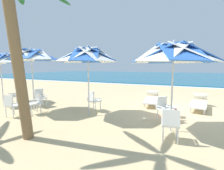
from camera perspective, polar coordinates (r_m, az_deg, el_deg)
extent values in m
plane|color=#D3B784|center=(7.92, 22.04, -8.02)|extent=(80.00, 80.00, 0.00)
cube|color=#19607F|center=(35.15, 23.56, 2.94)|extent=(80.00, 36.00, 0.10)
cube|color=white|center=(16.91, 23.08, -0.51)|extent=(80.00, 0.70, 0.01)
cylinder|color=silver|center=(5.10, 20.15, -3.64)|extent=(0.05, 0.05, 2.12)
cube|color=blue|center=(5.27, 26.98, 9.95)|extent=(1.39, 1.31, 0.56)
cube|color=white|center=(5.59, 23.43, 9.89)|extent=(1.31, 1.37, 0.56)
cube|color=blue|center=(5.61, 18.67, 10.06)|extent=(1.31, 1.39, 0.56)
cube|color=white|center=(5.33, 14.80, 10.39)|extent=(1.37, 1.31, 0.56)
cube|color=blue|center=(4.88, 13.93, 10.79)|extent=(1.39, 1.31, 0.56)
cube|color=white|center=(4.51, 17.34, 11.05)|extent=(1.31, 1.37, 0.56)
cube|color=blue|center=(4.48, 23.29, 10.85)|extent=(1.31, 1.39, 0.56)
cube|color=white|center=(4.81, 27.27, 10.33)|extent=(1.37, 1.31, 0.56)
sphere|color=silver|center=(5.08, 20.87, 14.06)|extent=(0.08, 0.08, 0.08)
cube|color=white|center=(4.60, 19.67, -12.69)|extent=(0.49, 0.49, 0.05)
cube|color=white|center=(4.34, 19.94, -10.73)|extent=(0.43, 0.15, 0.40)
cube|color=white|center=(4.56, 17.17, -11.32)|extent=(0.09, 0.40, 0.03)
cube|color=white|center=(4.59, 22.27, -11.42)|extent=(0.09, 0.40, 0.03)
cylinder|color=white|center=(4.84, 17.29, -14.57)|extent=(0.04, 0.04, 0.41)
cylinder|color=white|center=(4.86, 21.58, -14.63)|extent=(0.04, 0.04, 0.41)
cylinder|color=white|center=(4.51, 17.37, -16.16)|extent=(0.04, 0.04, 0.41)
cylinder|color=white|center=(4.54, 22.00, -16.22)|extent=(0.04, 0.04, 0.41)
cube|color=white|center=(6.02, 18.12, -8.09)|extent=(0.62, 0.62, 0.05)
cube|color=white|center=(6.11, 16.93, -5.66)|extent=(0.35, 0.37, 0.40)
cube|color=white|center=(6.13, 19.55, -6.83)|extent=(0.32, 0.29, 0.03)
cube|color=white|center=(5.86, 16.70, -7.32)|extent=(0.32, 0.29, 0.03)
cylinder|color=white|center=(6.07, 20.43, -10.31)|extent=(0.04, 0.04, 0.41)
cylinder|color=white|center=(5.84, 17.92, -10.89)|extent=(0.04, 0.04, 0.41)
cylinder|color=white|center=(6.32, 18.16, -9.58)|extent=(0.04, 0.04, 0.41)
cylinder|color=white|center=(6.09, 15.67, -10.09)|extent=(0.04, 0.04, 0.41)
cylinder|color=silver|center=(6.44, -8.17, -1.03)|extent=(0.05, 0.05, 2.17)
cube|color=blue|center=(6.33, -3.15, 10.44)|extent=(1.32, 1.25, 0.56)
cube|color=white|center=(6.75, -4.32, 10.19)|extent=(1.25, 1.30, 0.56)
cube|color=blue|center=(6.97, -7.56, 10.03)|extent=(1.25, 1.32, 0.56)
cube|color=white|center=(6.88, -11.17, 10.01)|extent=(1.30, 1.25, 0.56)
cube|color=blue|center=(6.52, -13.41, 10.16)|extent=(1.32, 1.25, 0.56)
cube|color=white|center=(6.09, -12.84, 10.44)|extent=(1.25, 1.30, 0.56)
cube|color=blue|center=(5.84, -9.32, 10.69)|extent=(1.25, 1.32, 0.56)
cube|color=white|center=(5.94, -5.11, 10.68)|extent=(1.30, 1.25, 0.56)
sphere|color=silver|center=(6.43, -8.41, 13.26)|extent=(0.08, 0.08, 0.08)
cube|color=white|center=(7.17, -6.10, -5.47)|extent=(0.58, 0.58, 0.05)
cube|color=white|center=(7.01, -7.45, -3.88)|extent=(0.42, 0.26, 0.40)
cube|color=white|center=(7.30, -7.03, -4.37)|extent=(0.20, 0.38, 0.03)
cube|color=white|center=(6.99, -5.15, -4.85)|extent=(0.20, 0.38, 0.03)
cylinder|color=white|center=(7.46, -5.77, -6.82)|extent=(0.04, 0.04, 0.41)
cylinder|color=white|center=(7.18, -4.10, -7.32)|extent=(0.04, 0.04, 0.41)
cylinder|color=white|center=(7.26, -8.03, -7.21)|extent=(0.04, 0.04, 0.41)
cylinder|color=white|center=(6.98, -6.41, -7.75)|extent=(0.04, 0.04, 0.41)
cylinder|color=silver|center=(7.80, -25.86, 0.08)|extent=(0.05, 0.05, 2.27)
cube|color=blue|center=(7.55, -22.74, 9.70)|extent=(1.21, 1.16, 0.48)
cube|color=white|center=(7.95, -22.67, 9.52)|extent=(1.15, 1.24, 0.48)
cube|color=blue|center=(8.25, -24.62, 9.31)|extent=(1.16, 1.21, 0.48)
cube|color=white|center=(8.28, -27.44, 9.15)|extent=(1.24, 1.15, 0.48)
cube|color=blue|center=(8.03, -29.71, 9.13)|extent=(1.21, 1.16, 0.48)
cube|color=white|center=(7.64, -30.15, 9.29)|extent=(1.15, 1.24, 0.48)
cube|color=blue|center=(7.32, -28.27, 9.55)|extent=(1.16, 1.21, 0.48)
cube|color=white|center=(7.28, -25.07, 9.73)|extent=(1.24, 1.15, 0.48)
sphere|color=silver|center=(7.80, -26.44, 11.43)|extent=(0.08, 0.08, 0.08)
cube|color=white|center=(7.33, -31.21, -6.12)|extent=(0.49, 0.49, 0.05)
cube|color=white|center=(7.16, -32.52, -4.65)|extent=(0.43, 0.14, 0.40)
cube|color=white|center=(7.45, -32.27, -5.12)|extent=(0.08, 0.40, 0.03)
cube|color=white|center=(7.16, -30.20, -5.44)|extent=(0.08, 0.40, 0.03)
cylinder|color=white|center=(7.62, -30.98, -7.45)|extent=(0.04, 0.04, 0.41)
cylinder|color=white|center=(7.36, -29.15, -7.80)|extent=(0.04, 0.04, 0.41)
cylinder|color=white|center=(7.40, -33.04, -7.97)|extent=(0.04, 0.04, 0.41)
cylinder|color=white|center=(7.14, -31.22, -8.36)|extent=(0.04, 0.04, 0.41)
cube|color=white|center=(7.34, -25.51, -5.79)|extent=(0.56, 0.56, 0.05)
cube|color=white|center=(7.37, -24.15, -3.89)|extent=(0.43, 0.23, 0.40)
cube|color=white|center=(7.13, -24.95, -5.20)|extent=(0.17, 0.39, 0.03)
cube|color=white|center=(7.50, -26.12, -4.71)|extent=(0.17, 0.39, 0.03)
cylinder|color=white|center=(7.17, -26.21, -8.02)|extent=(0.04, 0.04, 0.41)
cylinder|color=white|center=(7.49, -27.19, -7.46)|extent=(0.04, 0.04, 0.41)
cylinder|color=white|center=(7.29, -23.61, -7.64)|extent=(0.04, 0.04, 0.41)
cylinder|color=white|center=(7.61, -24.68, -7.12)|extent=(0.04, 0.04, 0.41)
cube|color=white|center=(8.45, -23.56, -4.14)|extent=(0.55, 0.55, 0.05)
cube|color=white|center=(8.59, -24.19, -2.48)|extent=(0.22, 0.43, 0.40)
cube|color=white|center=(8.51, -22.37, -3.26)|extent=(0.39, 0.16, 0.03)
cube|color=white|center=(8.35, -24.84, -3.56)|extent=(0.39, 0.16, 0.03)
cylinder|color=white|center=(8.41, -21.89, -5.73)|extent=(0.04, 0.04, 0.41)
cylinder|color=white|center=(8.26, -24.09, -6.04)|extent=(0.04, 0.04, 0.41)
cylinder|color=white|center=(8.72, -22.92, -5.35)|extent=(0.04, 0.04, 0.41)
cylinder|color=white|center=(8.58, -25.05, -5.64)|extent=(0.04, 0.04, 0.41)
cylinder|color=silver|center=(10.28, -34.02, 0.74)|extent=(0.05, 0.05, 2.18)
cube|color=blue|center=(9.95, -31.92, 7.97)|extent=(1.23, 1.19, 0.54)
cube|color=white|center=(10.36, -31.49, 7.90)|extent=(1.18, 1.26, 0.54)
cube|color=blue|center=(10.70, -32.77, 7.75)|extent=(1.19, 1.23, 0.54)
cube|color=white|center=(9.72, -33.95, 7.90)|extent=(1.26, 1.18, 0.54)
sphere|color=silver|center=(10.27, -34.58, 9.45)|extent=(0.08, 0.08, 0.08)
cube|color=white|center=(9.56, -31.04, -3.35)|extent=(0.55, 0.55, 0.05)
cube|color=white|center=(9.59, -29.98, -1.90)|extent=(0.43, 0.21, 0.40)
cube|color=white|center=(9.35, -30.69, -2.84)|extent=(0.15, 0.39, 0.03)
cube|color=white|center=(9.73, -31.45, -2.56)|extent=(0.15, 0.39, 0.03)
cylinder|color=white|center=(9.38, -31.64, -5.00)|extent=(0.04, 0.04, 0.41)
cylinder|color=white|center=(9.71, -32.27, -4.67)|extent=(0.04, 0.04, 0.41)
cylinder|color=white|center=(9.49, -29.61, -4.76)|extent=(0.04, 0.04, 0.41)
cylinder|color=white|center=(9.82, -30.31, -4.45)|extent=(0.04, 0.04, 0.41)
cube|color=white|center=(8.24, 27.95, -5.97)|extent=(0.86, 1.77, 0.06)
cube|color=white|center=(9.24, 28.42, -3.53)|extent=(0.67, 0.55, 0.36)
cube|color=white|center=(7.64, 29.53, -8.08)|extent=(0.06, 0.06, 0.22)
cube|color=white|center=(7.67, 25.67, -7.82)|extent=(0.06, 0.06, 0.22)
cube|color=white|center=(8.88, 29.82, -6.14)|extent=(0.06, 0.06, 0.22)
cube|color=white|center=(8.90, 26.51, -5.93)|extent=(0.06, 0.06, 0.22)
cube|color=white|center=(8.35, 13.54, -5.22)|extent=(0.82, 1.76, 0.06)
cube|color=white|center=(9.35, 14.03, -2.81)|extent=(0.66, 0.54, 0.36)
cube|color=white|center=(7.75, 15.07, -7.25)|extent=(0.06, 0.06, 0.22)
cube|color=white|center=(7.78, 11.27, -7.08)|extent=(0.06, 0.06, 0.22)
cube|color=white|center=(8.99, 15.44, -5.35)|extent=(0.06, 0.06, 0.22)
cube|color=white|center=(9.02, 12.18, -5.22)|extent=(0.06, 0.06, 0.22)
cylinder|color=brown|center=(4.68, -30.21, 7.73)|extent=(0.26, 0.63, 4.20)
cube|color=red|center=(6.74, 19.52, -8.85)|extent=(0.48, 0.32, 0.36)
cube|color=white|center=(6.69, 19.59, -7.20)|extent=(0.50, 0.34, 0.04)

